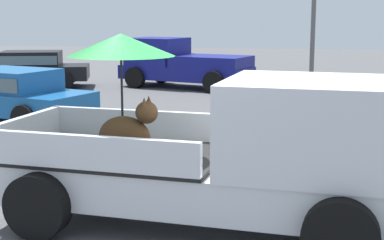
# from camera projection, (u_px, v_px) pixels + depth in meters

# --- Properties ---
(ground_plane) EXTENTS (80.00, 80.00, 0.00)m
(ground_plane) POSITION_uv_depth(u_px,v_px,m) (201.00, 224.00, 7.42)
(ground_plane) COLOR #4C4C4F
(pickup_truck_main) EXTENTS (5.21, 2.66, 2.41)m
(pickup_truck_main) POSITION_uv_depth(u_px,v_px,m) (235.00, 151.00, 7.12)
(pickup_truck_main) COLOR black
(pickup_truck_main) RESTS_ON ground
(pickup_truck_red) EXTENTS (5.12, 3.26, 1.80)m
(pickup_truck_red) POSITION_uv_depth(u_px,v_px,m) (181.00, 64.00, 21.29)
(pickup_truck_red) COLOR black
(pickup_truck_red) RESTS_ON ground
(parked_sedan_near) EXTENTS (4.63, 2.95, 1.33)m
(parked_sedan_near) POSITION_uv_depth(u_px,v_px,m) (9.00, 93.00, 14.28)
(parked_sedan_near) COLOR black
(parked_sedan_near) RESTS_ON ground
(parked_sedan_far) EXTENTS (4.62, 2.92, 1.33)m
(parked_sedan_far) POSITION_uv_depth(u_px,v_px,m) (30.00, 67.00, 21.32)
(parked_sedan_far) COLOR black
(parked_sedan_far) RESTS_ON ground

